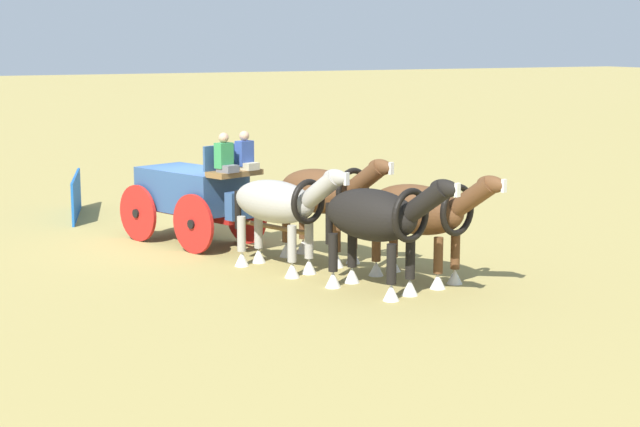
% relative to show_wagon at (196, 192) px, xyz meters
% --- Properties ---
extents(ground_plane, '(220.00, 220.00, 0.00)m').
position_rel_show_wagon_xyz_m(ground_plane, '(-0.17, -0.06, -1.19)').
color(ground_plane, '#9E8C4C').
extents(show_wagon, '(5.50, 2.69, 2.66)m').
position_rel_show_wagon_xyz_m(show_wagon, '(0.00, 0.00, 0.00)').
color(show_wagon, '#2D4C7A').
rests_on(show_wagon, ground).
extents(draft_horse_rear_near, '(3.07, 1.59, 2.30)m').
position_rel_show_wagon_xyz_m(draft_horse_rear_near, '(3.00, 1.77, 0.23)').
color(draft_horse_rear_near, brown).
rests_on(draft_horse_rear_near, ground).
extents(draft_horse_rear_off, '(3.07, 1.56, 2.22)m').
position_rel_show_wagon_xyz_m(draft_horse_rear_off, '(3.46, 0.55, 0.16)').
color(draft_horse_rear_off, '#9E998E').
rests_on(draft_horse_rear_off, ground).
extents(draft_horse_lead_near, '(3.15, 1.65, 2.22)m').
position_rel_show_wagon_xyz_m(draft_horse_lead_near, '(5.44, 2.65, 0.16)').
color(draft_horse_lead_near, brown).
rests_on(draft_horse_lead_near, ground).
extents(draft_horse_lead_off, '(3.02, 1.61, 2.27)m').
position_rel_show_wagon_xyz_m(draft_horse_lead_off, '(5.88, 1.43, 0.21)').
color(draft_horse_lead_off, black).
rests_on(draft_horse_lead_off, ground).
extents(sponsor_banner, '(3.09, 0.96, 1.10)m').
position_rel_show_wagon_xyz_m(sponsor_banner, '(-4.80, -1.66, -0.64)').
color(sponsor_banner, '#1959B2').
rests_on(sponsor_banner, ground).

